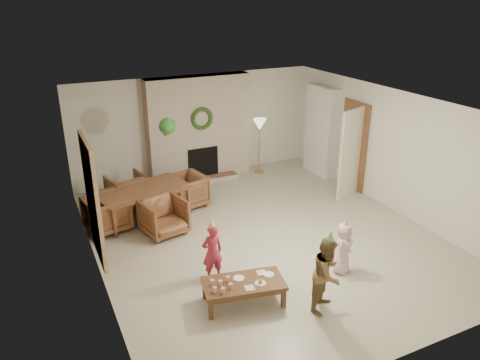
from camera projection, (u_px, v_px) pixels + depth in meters
floor at (263, 236)px, 8.72m from camera, size 7.00×7.00×0.00m
ceiling at (266, 106)px, 7.77m from camera, size 7.00×7.00×0.00m
wall_back at (196, 127)px, 11.17m from camera, size 7.00×0.00×7.00m
wall_front at (409, 275)px, 5.33m from camera, size 7.00×0.00×7.00m
wall_left at (92, 206)px, 7.05m from camera, size 0.00×7.00×7.00m
wall_right at (394, 151)px, 9.45m from camera, size 0.00×7.00×7.00m
fireplace_mass at (199, 129)px, 11.00m from camera, size 2.50×0.40×2.50m
fireplace_hearth at (206, 180)px, 11.16m from camera, size 1.60×0.30×0.12m
fireplace_firebox at (203, 162)px, 11.16m from camera, size 0.75×0.12×0.75m
fireplace_wreath at (202, 119)px, 10.70m from camera, size 0.54×0.10×0.54m
floor_lamp_base at (259, 171)px, 11.81m from camera, size 0.26×0.26×0.03m
floor_lamp_post at (259, 148)px, 11.57m from camera, size 0.03×0.03×1.25m
floor_lamp_shade at (260, 125)px, 11.34m from camera, size 0.33×0.33×0.28m
bookshelf_carcass at (322, 131)px, 11.36m from camera, size 0.30×1.00×2.20m
bookshelf_shelf_a at (319, 156)px, 11.60m from camera, size 0.30×0.92×0.03m
bookshelf_shelf_b at (320, 141)px, 11.45m from camera, size 0.30×0.92×0.03m
bookshelf_shelf_c at (321, 125)px, 11.29m from camera, size 0.30×0.92×0.03m
bookshelf_shelf_d at (322, 109)px, 11.14m from camera, size 0.30×0.92×0.03m
books_row_lower at (322, 153)px, 11.41m from camera, size 0.20×0.40×0.24m
books_row_mid at (319, 135)px, 11.43m from camera, size 0.20×0.44×0.24m
books_row_upper at (323, 121)px, 11.15m from camera, size 0.20×0.36×0.22m
door_frame at (354, 146)px, 10.52m from camera, size 0.05×0.86×2.04m
door_leaf at (351, 154)px, 10.06m from camera, size 0.77×0.32×2.00m
curtain_panel at (93, 200)px, 7.23m from camera, size 0.06×1.20×2.00m
dining_table at (145, 204)px, 9.28m from camera, size 1.97×1.36×0.63m
dining_chair_near at (164, 217)px, 8.70m from camera, size 0.89×0.91×0.70m
dining_chair_far at (128, 190)px, 9.85m from camera, size 0.89×0.91×0.70m
dining_chair_left at (107, 213)px, 8.82m from camera, size 0.91×0.89×0.70m
dining_chair_right at (186, 191)px, 9.83m from camera, size 0.91×0.89×0.70m
hanging_plant_cord at (167, 114)px, 8.64m from camera, size 0.01×0.01×0.70m
hanging_plant_pot at (168, 132)px, 8.77m from camera, size 0.16×0.16×0.12m
hanging_plant_foliage at (167, 126)px, 8.73m from camera, size 0.32×0.32×0.32m
coffee_table_top at (244, 283)px, 6.73m from camera, size 1.28×0.82×0.05m
coffee_table_apron at (244, 287)px, 6.75m from camera, size 1.17×0.71×0.07m
coffee_leg_fl at (211, 310)px, 6.46m from camera, size 0.08×0.08×0.31m
coffee_leg_fr at (284, 298)px, 6.70m from camera, size 0.08×0.08×0.31m
coffee_leg_bl at (205, 290)px, 6.89m from camera, size 0.08×0.08×0.31m
coffee_leg_br at (273, 279)px, 7.14m from camera, size 0.08×0.08×0.31m
cup_a at (215, 290)px, 6.48m from camera, size 0.08×0.08×0.08m
cup_b at (212, 282)px, 6.64m from camera, size 0.08×0.08×0.08m
cup_c at (223, 290)px, 6.46m from camera, size 0.08×0.08×0.08m
cup_d at (220, 283)px, 6.63m from camera, size 0.08×0.08×0.08m
cup_e at (231, 286)px, 6.56m from camera, size 0.08×0.08×0.08m
cup_f at (228, 279)px, 6.72m from camera, size 0.08×0.08×0.08m
plate_a at (239, 278)px, 6.81m from camera, size 0.19×0.19×0.01m
plate_b at (260, 283)px, 6.69m from camera, size 0.19×0.19×0.01m
plate_c at (269, 274)px, 6.89m from camera, size 0.19×0.19×0.01m
food_scoop at (260, 281)px, 6.68m from camera, size 0.08×0.08×0.06m
napkin_left at (250, 288)px, 6.58m from camera, size 0.16×0.16×0.01m
napkin_right at (261, 273)px, 6.94m from camera, size 0.16×0.16×0.01m
child_red at (212, 252)px, 7.26m from camera, size 0.36×0.24×0.96m
party_hat_red at (212, 223)px, 7.06m from camera, size 0.17×0.17×0.18m
child_plaid at (327, 274)px, 6.55m from camera, size 0.70×0.66×1.13m
party_hat_plaid at (331, 236)px, 6.32m from camera, size 0.16×0.16×0.19m
child_pink at (343, 248)px, 7.45m from camera, size 0.51×0.47×0.88m
party_hat_pink at (346, 222)px, 7.27m from camera, size 0.15×0.15×0.16m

